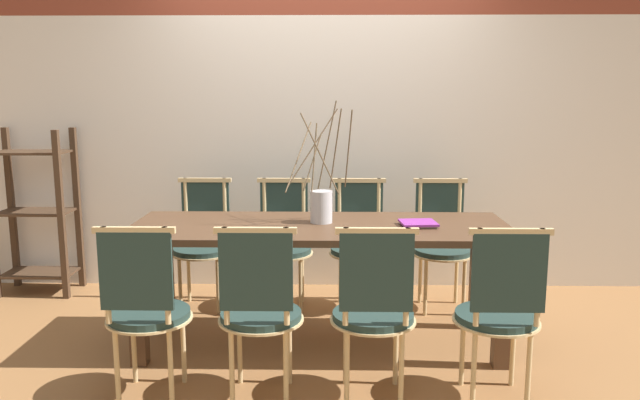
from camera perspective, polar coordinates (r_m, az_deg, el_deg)
ground_plane at (r=3.96m, az=0.00°, el=-13.05°), size 16.00×16.00×0.00m
wall_rear at (r=4.89m, az=0.27°, el=10.55°), size 12.00×0.06×3.20m
dining_table at (r=3.76m, az=0.00°, el=-3.92°), size 2.26×0.81×0.76m
chair_near_leftend at (r=3.26m, az=-15.63°, el=-9.35°), size 0.43×0.43×0.92m
chair_near_left at (r=3.14m, az=-5.53°, el=-9.72°), size 0.43×0.43×0.92m
chair_near_center at (r=3.13m, az=4.95°, el=-9.79°), size 0.43×0.43×0.92m
chair_near_right at (r=3.23m, az=16.09°, el=-9.52°), size 0.43×0.43×0.92m
chair_far_leftend at (r=4.57m, az=-10.65°, el=-3.58°), size 0.43×0.43×0.92m
chair_far_left at (r=4.49m, az=-3.40°, el=-3.67°), size 0.43×0.43×0.92m
chair_far_center at (r=4.48m, az=3.62°, el=-3.70°), size 0.43×0.43×0.92m
chair_far_right at (r=4.55m, az=11.05°, el=-3.67°), size 0.43×0.43×0.92m
vase_centerpiece at (r=3.77m, az=0.12°, el=-0.28°), size 0.40×0.37×0.73m
book_stack at (r=3.74m, az=9.02°, el=-2.15°), size 0.23×0.21×0.03m
shelving_rack at (r=5.25m, az=-24.57°, el=-1.03°), size 0.57×0.35×1.27m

